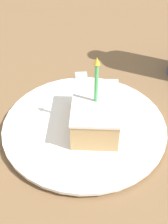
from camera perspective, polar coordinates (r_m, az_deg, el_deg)
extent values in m
cube|color=brown|center=(0.56, 0.13, -3.71)|extent=(2.40, 2.40, 0.04)
cylinder|color=white|center=(0.54, 0.00, -2.70)|extent=(0.26, 0.26, 0.01)
cylinder|color=white|center=(0.53, 0.00, -2.48)|extent=(0.28, 0.28, 0.01)
cube|color=tan|center=(0.51, 2.08, -0.40)|extent=(0.07, 0.12, 0.05)
cube|color=silver|center=(0.49, 2.15, 1.87)|extent=(0.08, 0.12, 0.00)
cylinder|color=#4CBF66|center=(0.47, 2.26, 5.25)|extent=(0.01, 0.01, 0.07)
cone|color=yellow|center=(0.45, 2.39, 9.33)|extent=(0.01, 0.01, 0.01)
cube|color=#B2B2B7|center=(0.55, 0.33, 0.16)|extent=(0.03, 0.15, 0.00)
cube|color=#B2B2B7|center=(0.63, -0.44, 6.05)|extent=(0.03, 0.05, 0.00)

